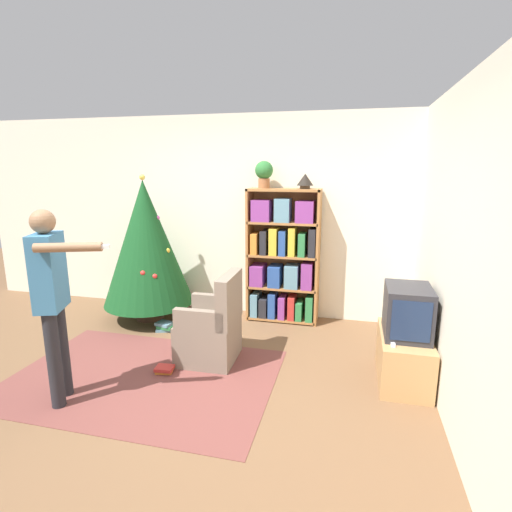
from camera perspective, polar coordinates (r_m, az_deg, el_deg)
ground_plane at (r=3.76m, az=-10.13°, el=-18.67°), size 14.00×14.00×0.00m
wall_back at (r=5.30m, az=-1.23°, el=5.64°), size 8.00×0.10×2.60m
wall_right at (r=3.10m, az=28.47°, el=-0.87°), size 0.10×8.00×2.60m
area_rug at (r=4.07m, az=-15.82°, el=-16.30°), size 2.46×1.69×0.01m
bookshelf at (r=5.03m, az=3.88°, el=-0.41°), size 0.90×0.33×1.68m
tv_stand at (r=4.02m, az=20.31°, el=-13.46°), size 0.44×0.80×0.45m
television at (r=3.85m, az=20.83°, el=-7.40°), size 0.39×0.51×0.45m
game_remote at (r=3.69m, az=18.94°, el=-11.70°), size 0.04×0.12×0.02m
christmas_tree at (r=5.22m, az=-15.42°, el=1.75°), size 1.13×1.13×1.86m
armchair at (r=4.14m, az=-6.29°, el=-10.49°), size 0.58×0.57×0.92m
standing_person at (r=3.60m, az=-27.12°, el=-4.59°), size 0.72×0.44×1.62m
potted_plant at (r=4.97m, az=1.16°, el=11.83°), size 0.22×0.22×0.33m
table_lamp at (r=4.88m, az=7.03°, el=10.69°), size 0.20×0.20×0.18m
book_pile_near_tree at (r=5.04m, az=-12.83°, el=-9.79°), size 0.25×0.21×0.10m
book_pile_by_chair at (r=4.09m, az=-12.94°, el=-15.51°), size 0.18×0.15×0.07m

